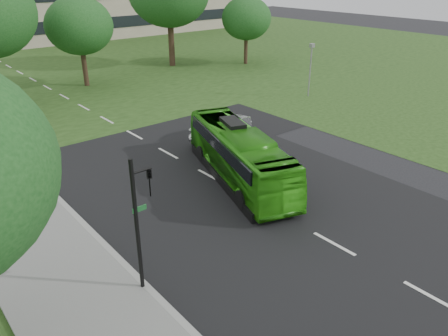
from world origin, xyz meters
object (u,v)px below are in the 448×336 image
at_px(tree_park_e, 246,18).
at_px(sedan, 222,126).
at_px(traffic_light, 140,216).
at_px(camera_pole, 311,63).
at_px(tree_park_c, 79,26).
at_px(bus, 239,155).

relative_size(tree_park_e, sedan, 1.47).
bearing_deg(traffic_light, tree_park_e, 59.86).
height_order(traffic_light, camera_pole, traffic_light).
bearing_deg(tree_park_e, traffic_light, -137.37).
relative_size(tree_park_c, camera_pole, 1.79).
distance_m(bus, sedan, 6.07).
bearing_deg(sedan, camera_pole, -94.52).
relative_size(sedan, camera_pole, 1.12).
height_order(bus, sedan, bus).
distance_m(tree_park_e, traffic_light, 38.32).
bearing_deg(traffic_light, sedan, 57.62).
relative_size(tree_park_e, bus, 0.75).
distance_m(tree_park_c, sedan, 18.96).
bearing_deg(sedan, bus, 130.62).
distance_m(tree_park_e, camera_pole, 14.57).
xyz_separation_m(tree_park_c, sedan, (1.01, -18.40, -4.48)).
relative_size(bus, traffic_light, 1.97).
distance_m(traffic_light, camera_pole, 26.19).
relative_size(traffic_light, camera_pole, 1.12).
relative_size(bus, camera_pole, 2.20).
bearing_deg(traffic_light, camera_pole, 45.56).
distance_m(sedan, camera_pole, 12.41).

